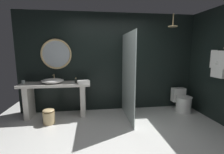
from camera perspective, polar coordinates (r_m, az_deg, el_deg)
ground_plane at (r=2.95m, az=4.68°, el=-24.03°), size 5.76×5.76×0.00m
back_wall_panel at (r=4.35m, az=-0.42°, el=5.15°), size 4.80×0.10×2.60m
side_wall_right at (r=4.30m, az=34.82°, el=3.41°), size 0.10×2.47×2.60m
vanity_counter at (r=4.19m, az=-19.31°, el=-5.88°), size 1.67×0.53×0.84m
vessel_sink at (r=4.13m, az=-20.55°, el=-1.28°), size 0.54×0.45×0.20m
tumbler_cup at (r=4.35m, az=-29.18°, el=-1.56°), size 0.08×0.08×0.09m
soap_dispenser at (r=4.00m, az=-12.82°, el=-1.26°), size 0.05×0.05×0.13m
round_wall_mirror at (r=4.30m, az=-19.36°, el=7.74°), size 0.77×0.05×0.77m
shower_glass_panel at (r=3.76m, az=5.72°, el=0.07°), size 0.02×1.28×2.03m
rain_shower_head at (r=4.31m, az=20.95°, el=16.83°), size 0.23×0.23×0.31m
hanging_bathrobe at (r=4.14m, az=34.13°, el=4.34°), size 0.20×0.50×0.65m
toilet at (r=4.75m, az=23.78°, el=-7.97°), size 0.40×0.60×0.59m
waste_bin at (r=3.93m, az=-21.68°, el=-12.90°), size 0.26×0.26×0.35m
folded_hand_towel at (r=3.87m, az=-10.27°, el=-1.74°), size 0.31×0.23×0.08m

